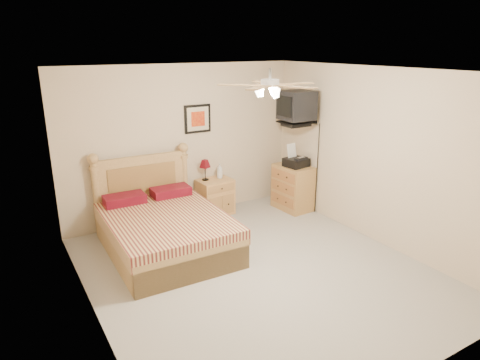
% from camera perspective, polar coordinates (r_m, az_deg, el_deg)
% --- Properties ---
extents(floor, '(4.50, 4.50, 0.00)m').
position_cam_1_polar(floor, '(5.62, 2.30, -11.99)').
color(floor, gray).
rests_on(floor, ground).
extents(ceiling, '(4.00, 4.50, 0.04)m').
position_cam_1_polar(ceiling, '(4.89, 2.66, 14.35)').
color(ceiling, white).
rests_on(ceiling, ground).
extents(wall_back, '(4.00, 0.04, 2.50)m').
position_cam_1_polar(wall_back, '(7.05, -7.65, 4.96)').
color(wall_back, '#C8B293').
rests_on(wall_back, ground).
extents(wall_front, '(4.00, 0.04, 2.50)m').
position_cam_1_polar(wall_front, '(3.60, 22.76, -9.03)').
color(wall_front, '#C8B293').
rests_on(wall_front, ground).
extents(wall_left, '(0.04, 4.50, 2.50)m').
position_cam_1_polar(wall_left, '(4.41, -19.87, -3.77)').
color(wall_left, '#C8B293').
rests_on(wall_left, ground).
extents(wall_right, '(0.04, 4.50, 2.50)m').
position_cam_1_polar(wall_right, '(6.40, 17.63, 2.99)').
color(wall_right, '#C8B293').
rests_on(wall_right, ground).
extents(bed, '(1.56, 2.02, 1.29)m').
position_cam_1_polar(bed, '(5.94, -9.98, -3.72)').
color(bed, '#9F7D46').
rests_on(bed, ground).
extents(nightstand, '(0.59, 0.46, 0.61)m').
position_cam_1_polar(nightstand, '(7.28, -3.35, -2.25)').
color(nightstand, '#BA8547').
rests_on(nightstand, ground).
extents(table_lamp, '(0.24, 0.24, 0.35)m').
position_cam_1_polar(table_lamp, '(7.13, -4.67, 1.34)').
color(table_lamp, '#5C0A13').
rests_on(table_lamp, nightstand).
extents(lotion_bottle, '(0.10, 0.10, 0.26)m').
position_cam_1_polar(lotion_bottle, '(7.23, -2.72, 1.24)').
color(lotion_bottle, silver).
rests_on(lotion_bottle, nightstand).
extents(framed_picture, '(0.46, 0.04, 0.46)m').
position_cam_1_polar(framed_picture, '(7.07, -5.68, 8.13)').
color(framed_picture, black).
rests_on(framed_picture, wall_back).
extents(dresser, '(0.50, 0.69, 0.78)m').
position_cam_1_polar(dresser, '(7.52, 7.08, -0.98)').
color(dresser, olive).
rests_on(dresser, ground).
extents(fax_machine, '(0.41, 0.43, 0.38)m').
position_cam_1_polar(fax_machine, '(7.33, 7.52, 3.23)').
color(fax_machine, black).
rests_on(fax_machine, dresser).
extents(magazine_lower, '(0.23, 0.28, 0.02)m').
position_cam_1_polar(magazine_lower, '(7.59, 6.18, 2.40)').
color(magazine_lower, '#B9AE90').
rests_on(magazine_lower, dresser).
extents(magazine_upper, '(0.27, 0.33, 0.02)m').
position_cam_1_polar(magazine_upper, '(7.61, 6.27, 2.62)').
color(magazine_upper, tan).
rests_on(magazine_upper, magazine_lower).
extents(wall_tv, '(0.56, 0.46, 0.58)m').
position_cam_1_polar(wall_tv, '(7.07, 8.53, 9.59)').
color(wall_tv, black).
rests_on(wall_tv, wall_right).
extents(ceiling_fan, '(1.14, 1.14, 0.28)m').
position_cam_1_polar(ceiling_fan, '(4.74, 4.00, 12.52)').
color(ceiling_fan, white).
rests_on(ceiling_fan, ceiling).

